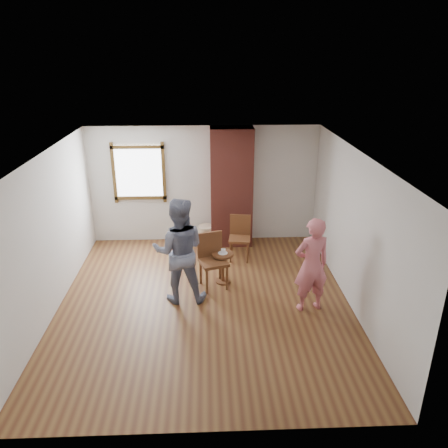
# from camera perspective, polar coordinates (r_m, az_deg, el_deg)

# --- Properties ---
(ground) EXTENTS (5.50, 5.50, 0.00)m
(ground) POSITION_cam_1_polar(r_m,az_deg,el_deg) (7.71, -2.52, -10.24)
(ground) COLOR brown
(ground) RESTS_ON ground
(room_shell) EXTENTS (5.04, 5.52, 2.62)m
(room_shell) POSITION_cam_1_polar(r_m,az_deg,el_deg) (7.49, -3.18, 4.06)
(room_shell) COLOR silver
(room_shell) RESTS_ON ground
(brick_chimney) EXTENTS (0.90, 0.50, 2.60)m
(brick_chimney) POSITION_cam_1_polar(r_m,az_deg,el_deg) (9.47, 0.98, 4.74)
(brick_chimney) COLOR brown
(brick_chimney) RESTS_ON ground
(stoneware_crock) EXTENTS (0.38, 0.38, 0.46)m
(stoneware_crock) POSITION_cam_1_polar(r_m,az_deg,el_deg) (9.73, -2.34, -1.51)
(stoneware_crock) COLOR #C1AE8B
(stoneware_crock) RESTS_ON ground
(dark_pot) EXTENTS (0.22, 0.22, 0.17)m
(dark_pot) POSITION_cam_1_polar(r_m,az_deg,el_deg) (9.80, -3.90, -2.32)
(dark_pot) COLOR black
(dark_pot) RESTS_ON ground
(dining_chair_left) EXTENTS (0.59, 0.59, 1.01)m
(dining_chair_left) POSITION_cam_1_polar(r_m,az_deg,el_deg) (7.99, -1.58, -4.34)
(dining_chair_left) COLOR brown
(dining_chair_left) RESTS_ON ground
(dining_chair_right) EXTENTS (0.48, 0.48, 0.92)m
(dining_chair_right) POSITION_cam_1_polar(r_m,az_deg,el_deg) (9.05, 2.08, -1.43)
(dining_chair_right) COLOR brown
(dining_chair_right) RESTS_ON ground
(side_table) EXTENTS (0.40, 0.40, 0.60)m
(side_table) POSITION_cam_1_polar(r_m,az_deg,el_deg) (8.15, -0.16, -5.07)
(side_table) COLOR brown
(side_table) RESTS_ON ground
(cake_plate) EXTENTS (0.18, 0.18, 0.01)m
(cake_plate) POSITION_cam_1_polar(r_m,az_deg,el_deg) (8.06, -0.17, -3.80)
(cake_plate) COLOR white
(cake_plate) RESTS_ON side_table
(cake_slice) EXTENTS (0.08, 0.07, 0.06)m
(cake_slice) POSITION_cam_1_polar(r_m,az_deg,el_deg) (8.05, -0.09, -3.58)
(cake_slice) COLOR white
(cake_slice) RESTS_ON cake_plate
(man) EXTENTS (0.91, 0.71, 1.87)m
(man) POSITION_cam_1_polar(r_m,az_deg,el_deg) (7.42, -5.88, -3.50)
(man) COLOR #151D3B
(man) RESTS_ON ground
(person_pink) EXTENTS (0.67, 0.51, 1.65)m
(person_pink) POSITION_cam_1_polar(r_m,az_deg,el_deg) (7.29, 11.36, -5.28)
(person_pink) COLOR #D86C76
(person_pink) RESTS_ON ground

